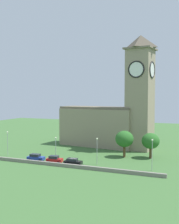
# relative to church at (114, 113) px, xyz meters

# --- Properties ---
(ground_plane) EXTENTS (200.00, 200.00, 0.00)m
(ground_plane) POSITION_rel_church_xyz_m (-2.85, -10.30, -11.42)
(ground_plane) COLOR #3D6633
(church) EXTENTS (33.21, 12.54, 36.42)m
(church) POSITION_rel_church_xyz_m (0.00, 0.00, 0.00)
(church) COLOR gray
(church) RESTS_ON ground
(quay_barrier) EXTENTS (48.14, 0.70, 0.87)m
(quay_barrier) POSITION_rel_church_xyz_m (-2.85, -29.81, -10.99)
(quay_barrier) COLOR gray
(quay_barrier) RESTS_ON ground
(car_blue) EXTENTS (4.75, 2.56, 1.89)m
(car_blue) POSITION_rel_church_xyz_m (-13.22, -27.06, -10.47)
(car_blue) COLOR #233D9E
(car_blue) RESTS_ON ground
(car_red) EXTENTS (4.35, 2.71, 1.91)m
(car_red) POSITION_rel_church_xyz_m (-7.44, -27.22, -10.46)
(car_red) COLOR red
(car_red) RESTS_ON ground
(car_black) EXTENTS (4.70, 2.62, 1.77)m
(car_black) POSITION_rel_church_xyz_m (-2.01, -27.52, -10.53)
(car_black) COLOR black
(car_black) RESTS_ON ground
(streetlamp_west_end) EXTENTS (0.44, 0.44, 7.05)m
(streetlamp_west_end) POSITION_rel_church_xyz_m (-24.63, -24.25, -6.72)
(streetlamp_west_end) COLOR #9EA0A5
(streetlamp_west_end) RESTS_ON ground
(streetlamp_west_mid) EXTENTS (0.44, 0.44, 6.28)m
(streetlamp_west_mid) POSITION_rel_church_xyz_m (-8.79, -24.08, -7.16)
(streetlamp_west_mid) COLOR #9EA0A5
(streetlamp_west_mid) RESTS_ON ground
(streetlamp_central) EXTENTS (0.44, 0.44, 6.81)m
(streetlamp_central) POSITION_rel_church_xyz_m (3.26, -24.35, -6.85)
(streetlamp_central) COLOR #9EA0A5
(streetlamp_central) RESTS_ON ground
(streetlamp_east_mid) EXTENTS (0.44, 0.44, 7.48)m
(streetlamp_east_mid) POSITION_rel_church_xyz_m (17.28, -25.28, -6.48)
(streetlamp_east_mid) COLOR #9EA0A5
(streetlamp_east_mid) RESTS_ON ground
(tree_by_tower) EXTENTS (4.94, 4.94, 7.05)m
(tree_by_tower) POSITION_rel_church_xyz_m (14.48, -11.91, -6.63)
(tree_by_tower) COLOR brown
(tree_by_tower) RESTS_ON ground
(tree_riverside_east) EXTENTS (5.15, 5.15, 7.53)m
(tree_riverside_east) POSITION_rel_church_xyz_m (7.38, -13.42, -6.26)
(tree_riverside_east) COLOR brown
(tree_riverside_east) RESTS_ON ground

